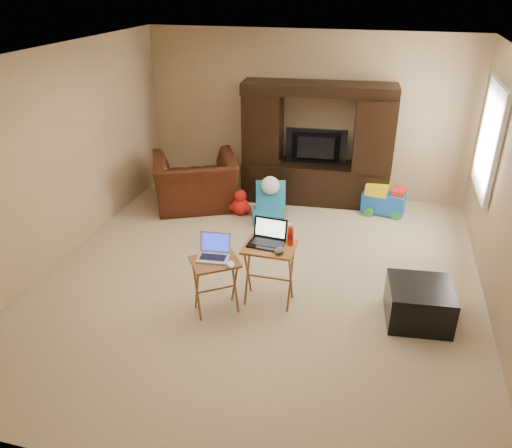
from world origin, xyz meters
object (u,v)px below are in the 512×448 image
(laptop_right, at_px, (266,234))
(tray_table_left, at_px, (216,286))
(mouse_left, at_px, (231,265))
(water_bottle, at_px, (290,236))
(television, at_px, (316,148))
(push_toy, at_px, (384,199))
(recliner, at_px, (195,183))
(child_rocker, at_px, (268,203))
(tray_table_right, at_px, (269,274))
(plush_toy, at_px, (240,202))
(ottoman, at_px, (419,303))
(entertainment_center, at_px, (316,145))
(laptop_left, at_px, (213,249))
(mouse_right, at_px, (279,251))

(laptop_right, bearing_deg, tray_table_left, -140.40)
(mouse_left, distance_m, water_bottle, 0.69)
(television, height_order, push_toy, television)
(laptop_right, bearing_deg, television, 92.89)
(recliner, height_order, laptop_right, laptop_right)
(child_rocker, height_order, tray_table_right, tray_table_right)
(plush_toy, distance_m, tray_table_right, 2.23)
(child_rocker, distance_m, water_bottle, 2.02)
(push_toy, xyz_separation_m, ottoman, (0.44, -2.54, -0.03))
(ottoman, distance_m, tray_table_left, 2.08)
(tray_table_left, relative_size, water_bottle, 2.87)
(entertainment_center, height_order, laptop_left, entertainment_center)
(child_rocker, relative_size, plush_toy, 1.42)
(recliner, height_order, mouse_left, recliner)
(recliner, bearing_deg, ottoman, 121.98)
(laptop_right, height_order, water_bottle, laptop_right)
(laptop_left, relative_size, mouse_right, 2.27)
(television, distance_m, laptop_right, 2.76)
(child_rocker, bearing_deg, entertainment_center, 45.18)
(entertainment_center, distance_m, tray_table_left, 3.23)
(mouse_right, bearing_deg, laptop_right, 140.53)
(entertainment_center, height_order, laptop_right, entertainment_center)
(mouse_left, xyz_separation_m, mouse_right, (0.43, 0.25, 0.08))
(push_toy, xyz_separation_m, laptop_right, (-1.16, -2.60, 0.58))
(entertainment_center, height_order, push_toy, entertainment_center)
(plush_toy, bearing_deg, laptop_right, -66.23)
(recliner, bearing_deg, laptop_left, 89.79)
(entertainment_center, distance_m, tray_table_right, 2.88)
(push_toy, distance_m, ottoman, 2.58)
(child_rocker, xyz_separation_m, ottoman, (2.03, -1.83, -0.08))
(mouse_right, bearing_deg, tray_table_left, -164.03)
(child_rocker, height_order, laptop_right, laptop_right)
(laptop_left, bearing_deg, mouse_right, 7.12)
(entertainment_center, distance_m, mouse_right, 2.95)
(plush_toy, xyz_separation_m, push_toy, (2.04, 0.60, 0.03))
(television, xyz_separation_m, recliner, (-1.69, -0.65, -0.48))
(entertainment_center, bearing_deg, push_toy, -15.29)
(television, height_order, mouse_left, television)
(plush_toy, distance_m, ottoman, 3.15)
(mouse_left, height_order, mouse_right, mouse_right)
(entertainment_center, height_order, recliner, entertainment_center)
(recliner, relative_size, water_bottle, 5.69)
(tray_table_right, bearing_deg, mouse_left, -129.32)
(mouse_left, relative_size, mouse_right, 0.88)
(entertainment_center, relative_size, tray_table_left, 3.65)
(ottoman, bearing_deg, recliner, 147.40)
(push_toy, relative_size, laptop_left, 1.95)
(mouse_left, bearing_deg, plush_toy, 104.48)
(child_rocker, height_order, ottoman, child_rocker)
(television, height_order, child_rocker, television)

